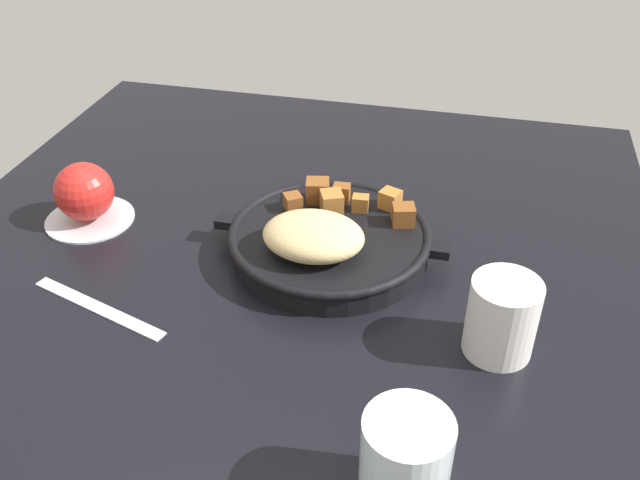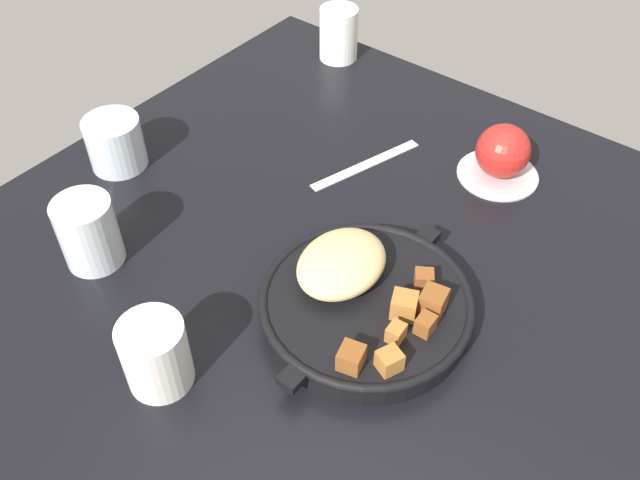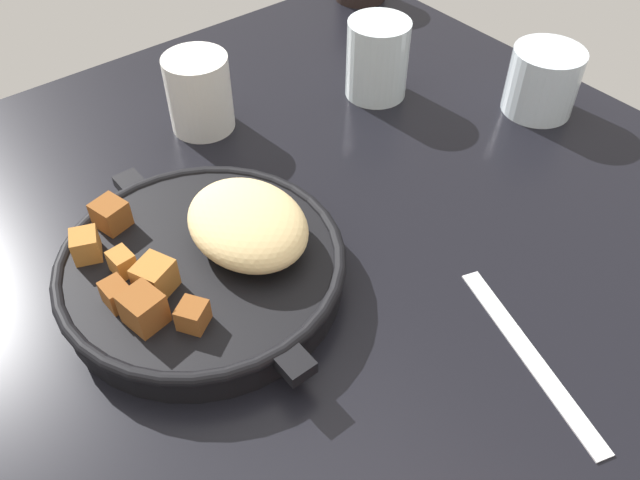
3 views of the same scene
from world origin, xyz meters
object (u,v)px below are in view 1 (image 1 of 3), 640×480
(red_apple, at_px, (84,191))
(butter_knife, at_px, (98,307))
(ceramic_mug_white, at_px, (502,318))
(cast_iron_skillet, at_px, (328,238))
(water_glass_tall, at_px, (405,463))

(red_apple, distance_m, butter_knife, 0.20)
(red_apple, distance_m, ceramic_mug_white, 0.56)
(cast_iron_skillet, height_order, water_glass_tall, water_glass_tall)
(water_glass_tall, bearing_deg, butter_knife, -23.89)
(cast_iron_skillet, height_order, red_apple, red_apple)
(butter_knife, bearing_deg, red_apple, -41.19)
(butter_knife, distance_m, water_glass_tall, 0.41)
(butter_knife, xyz_separation_m, water_glass_tall, (-0.37, 0.16, 0.05))
(cast_iron_skillet, distance_m, red_apple, 0.33)
(ceramic_mug_white, bearing_deg, red_apple, -13.12)
(ceramic_mug_white, bearing_deg, butter_knife, 4.97)
(cast_iron_skillet, relative_size, butter_knife, 1.55)
(red_apple, bearing_deg, water_glass_tall, 145.04)
(red_apple, height_order, ceramic_mug_white, ceramic_mug_white)
(cast_iron_skillet, height_order, butter_knife, cast_iron_skillet)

